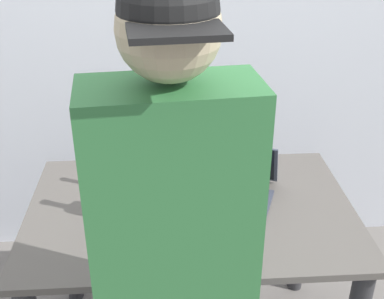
# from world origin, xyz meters

# --- Properties ---
(desk) EXTENTS (1.24, 0.81, 0.75)m
(desk) POSITION_xyz_m (0.00, 0.00, 0.60)
(desk) COLOR #56514C
(desk) RESTS_ON ground
(laptop) EXTENTS (0.42, 0.40, 0.19)m
(laptop) POSITION_xyz_m (0.16, 0.09, 0.79)
(laptop) COLOR #383D4C
(laptop) RESTS_ON desk
(beer_bottle_green) EXTENTS (0.06, 0.06, 0.29)m
(beer_bottle_green) POSITION_xyz_m (-0.14, -0.07, 0.86)
(beer_bottle_green) COLOR #333333
(beer_bottle_green) RESTS_ON desk
(beer_bottle_brown) EXTENTS (0.06, 0.06, 0.30)m
(beer_bottle_brown) POSITION_xyz_m (-0.22, 0.12, 0.86)
(beer_bottle_brown) COLOR brown
(beer_bottle_brown) RESTS_ON desk
(beer_bottle_amber) EXTENTS (0.07, 0.07, 0.33)m
(beer_bottle_amber) POSITION_xyz_m (-0.22, -0.07, 0.88)
(beer_bottle_amber) COLOR #1E5123
(beer_bottle_amber) RESTS_ON desk
(person_figure) EXTENTS (0.41, 0.31, 1.72)m
(person_figure) POSITION_xyz_m (-0.08, -0.59, 0.90)
(person_figure) COLOR #2D3347
(person_figure) RESTS_ON ground
(back_wall) EXTENTS (6.00, 0.10, 2.60)m
(back_wall) POSITION_xyz_m (0.00, 0.86, 1.30)
(back_wall) COLOR silver
(back_wall) RESTS_ON ground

